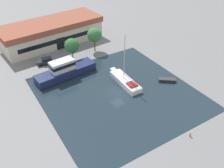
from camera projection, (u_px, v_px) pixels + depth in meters
ground_plane at (118, 93)px, 51.53m from camera, size 440.00×440.00×0.00m
water_canal at (118, 93)px, 51.53m from camera, size 29.75×30.72×0.01m
warehouse_building at (52, 32)px, 69.57m from camera, size 28.85×13.00×6.14m
quay_tree_near_building at (94, 35)px, 64.62m from camera, size 3.80×3.80×6.37m
quay_tree_by_water at (72, 46)px, 59.82m from camera, size 3.55×3.55×6.15m
parked_car at (46, 61)px, 60.96m from camera, size 4.79×2.55×1.63m
sailboat_moored at (125, 81)px, 54.10m from camera, size 2.82×10.25×11.35m
motor_cruiser at (65, 71)px, 55.90m from camera, size 14.43×5.01×4.23m
small_dinghy at (167, 80)px, 55.01m from camera, size 3.77×3.27×0.66m
mooring_bollard at (190, 135)px, 41.56m from camera, size 0.30×0.30×0.74m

